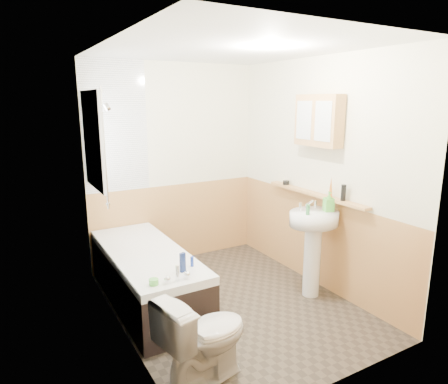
% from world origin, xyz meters
% --- Properties ---
extents(floor, '(2.80, 2.80, 0.00)m').
position_xyz_m(floor, '(0.00, 0.00, 0.00)').
color(floor, '#312A23').
rests_on(floor, ground).
extents(ceiling, '(2.80, 2.80, 0.00)m').
position_xyz_m(ceiling, '(0.00, 0.00, 2.50)').
color(ceiling, white).
rests_on(ceiling, ground).
extents(wall_back, '(2.20, 0.02, 2.50)m').
position_xyz_m(wall_back, '(0.00, 1.41, 1.25)').
color(wall_back, '#F6F0CB').
rests_on(wall_back, ground).
extents(wall_front, '(2.20, 0.02, 2.50)m').
position_xyz_m(wall_front, '(0.00, -1.41, 1.25)').
color(wall_front, '#F6F0CB').
rests_on(wall_front, ground).
extents(wall_left, '(0.02, 2.80, 2.50)m').
position_xyz_m(wall_left, '(-1.11, 0.00, 1.25)').
color(wall_left, '#F6F0CB').
rests_on(wall_left, ground).
extents(wall_right, '(0.02, 2.80, 2.50)m').
position_xyz_m(wall_right, '(1.11, 0.00, 1.25)').
color(wall_right, '#F6F0CB').
rests_on(wall_right, ground).
extents(wainscot_right, '(0.01, 2.80, 1.00)m').
position_xyz_m(wainscot_right, '(1.09, 0.00, 0.50)').
color(wainscot_right, tan).
rests_on(wainscot_right, wall_right).
extents(wainscot_front, '(2.20, 0.01, 1.00)m').
position_xyz_m(wainscot_front, '(0.00, -1.39, 0.50)').
color(wainscot_front, tan).
rests_on(wainscot_front, wall_front).
extents(wainscot_back, '(2.20, 0.01, 1.00)m').
position_xyz_m(wainscot_back, '(0.00, 1.39, 0.50)').
color(wainscot_back, tan).
rests_on(wainscot_back, wall_back).
extents(tile_cladding_left, '(0.01, 2.80, 2.50)m').
position_xyz_m(tile_cladding_left, '(-1.09, 0.00, 1.25)').
color(tile_cladding_left, white).
rests_on(tile_cladding_left, wall_left).
extents(tile_return_back, '(0.75, 0.01, 1.50)m').
position_xyz_m(tile_return_back, '(-0.73, 1.39, 1.75)').
color(tile_return_back, white).
rests_on(tile_return_back, wall_back).
extents(window, '(0.03, 0.79, 0.99)m').
position_xyz_m(window, '(-1.06, 0.95, 1.65)').
color(window, white).
rests_on(window, wall_left).
extents(bathtub, '(0.70, 1.81, 0.70)m').
position_xyz_m(bathtub, '(-0.73, 0.47, 0.29)').
color(bathtub, black).
rests_on(bathtub, floor).
extents(shower_riser, '(0.10, 0.08, 1.16)m').
position_xyz_m(shower_riser, '(-1.04, 0.57, 1.70)').
color(shower_riser, silver).
rests_on(shower_riser, wall_left).
extents(toilet, '(0.78, 0.54, 0.70)m').
position_xyz_m(toilet, '(-0.76, -0.88, 0.35)').
color(toilet, white).
rests_on(toilet, floor).
extents(sink, '(0.54, 0.44, 1.05)m').
position_xyz_m(sink, '(0.84, -0.26, 0.66)').
color(sink, white).
rests_on(sink, floor).
extents(pine_shelf, '(0.10, 1.47, 0.03)m').
position_xyz_m(pine_shelf, '(1.04, -0.03, 1.04)').
color(pine_shelf, tan).
rests_on(pine_shelf, wall_right).
extents(medicine_cabinet, '(0.15, 0.59, 0.53)m').
position_xyz_m(medicine_cabinet, '(1.01, -0.06, 1.84)').
color(medicine_cabinet, tan).
rests_on(medicine_cabinet, wall_right).
extents(foam_can, '(0.06, 0.06, 0.16)m').
position_xyz_m(foam_can, '(1.04, -0.44, 1.14)').
color(foam_can, black).
rests_on(foam_can, pine_shelf).
extents(green_bottle, '(0.06, 0.06, 0.22)m').
position_xyz_m(green_bottle, '(1.04, -0.27, 1.17)').
color(green_bottle, orange).
rests_on(green_bottle, pine_shelf).
extents(black_jar, '(0.09, 0.09, 0.05)m').
position_xyz_m(black_jar, '(1.04, 0.47, 1.08)').
color(black_jar, black).
rests_on(black_jar, pine_shelf).
extents(soap_bottle, '(0.16, 0.23, 0.10)m').
position_xyz_m(soap_bottle, '(0.97, -0.32, 0.98)').
color(soap_bottle, '#59C647').
rests_on(soap_bottle, sink).
extents(clear_bottle, '(0.05, 0.05, 0.11)m').
position_xyz_m(clear_bottle, '(0.70, -0.31, 0.98)').
color(clear_bottle, '#388447').
rests_on(clear_bottle, sink).
extents(blue_gel, '(0.06, 0.05, 0.18)m').
position_xyz_m(blue_gel, '(-0.61, -0.19, 0.65)').
color(blue_gel, navy).
rests_on(blue_gel, bathtub).
extents(cream_jar, '(0.09, 0.09, 0.05)m').
position_xyz_m(cream_jar, '(-0.93, -0.30, 0.59)').
color(cream_jar, '#59C647').
rests_on(cream_jar, bathtub).
extents(orange_bottle, '(0.04, 0.04, 0.09)m').
position_xyz_m(orange_bottle, '(-0.49, -0.12, 0.61)').
color(orange_bottle, '#19339E').
rests_on(orange_bottle, bathtub).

